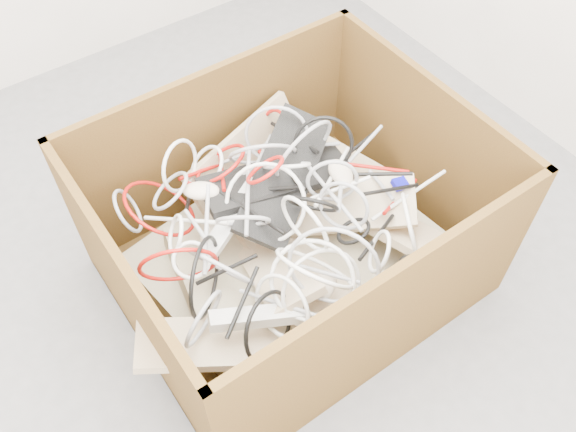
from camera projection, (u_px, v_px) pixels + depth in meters
ground at (226, 302)px, 2.04m from camera, size 3.00×3.00×0.00m
cardboard_box at (288, 249)px, 1.98m from camera, size 1.09×0.90×0.59m
keyboard_pile at (292, 218)px, 1.91m from camera, size 1.12×0.84×0.38m
mice_scatter at (300, 209)px, 1.84m from camera, size 0.57×0.73×0.21m
power_strip_left at (233, 218)px, 1.78m from camera, size 0.26×0.15×0.11m
power_strip_right at (256, 317)px, 1.63m from camera, size 0.26×0.14×0.08m
vga_plug at (400, 184)px, 1.87m from camera, size 0.05×0.05×0.03m
cable_tangle at (270, 218)px, 1.75m from camera, size 0.99×0.84×0.43m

